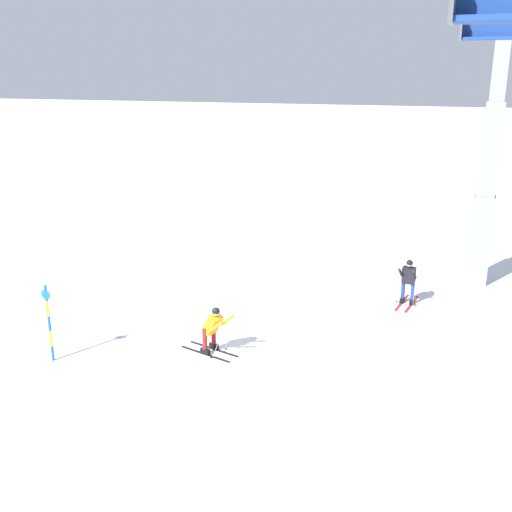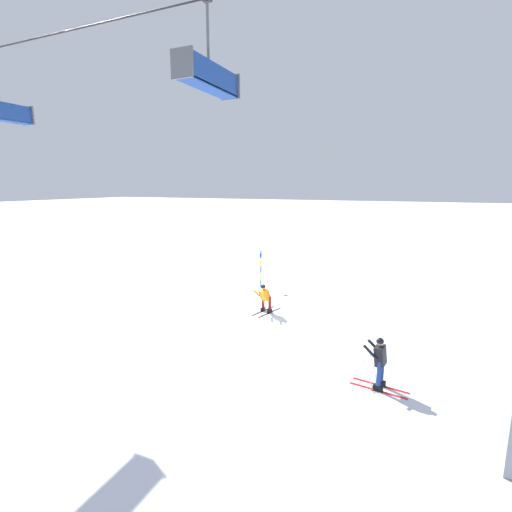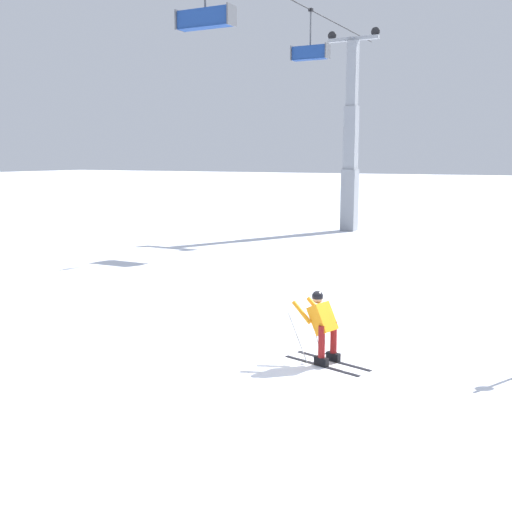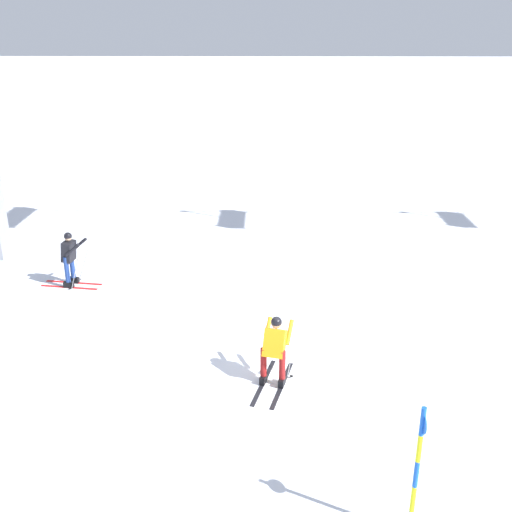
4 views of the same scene
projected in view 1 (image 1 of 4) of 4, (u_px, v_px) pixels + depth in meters
name	position (u px, v px, depth m)	size (l,w,h in m)	color
ground_plane	(221.00, 362.00, 16.01)	(260.00, 260.00, 0.00)	white
skier_carving_main	(213.00, 327.00, 16.32)	(0.96, 1.79, 1.51)	black
lift_tower_near	(489.00, 167.00, 20.83)	(0.73, 2.31, 10.39)	gray
trail_marker_pole	(49.00, 321.00, 15.78)	(0.07, 0.28, 2.17)	blue
skier_distant_uphill	(408.00, 279.00, 19.79)	(1.70, 0.74, 1.59)	red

